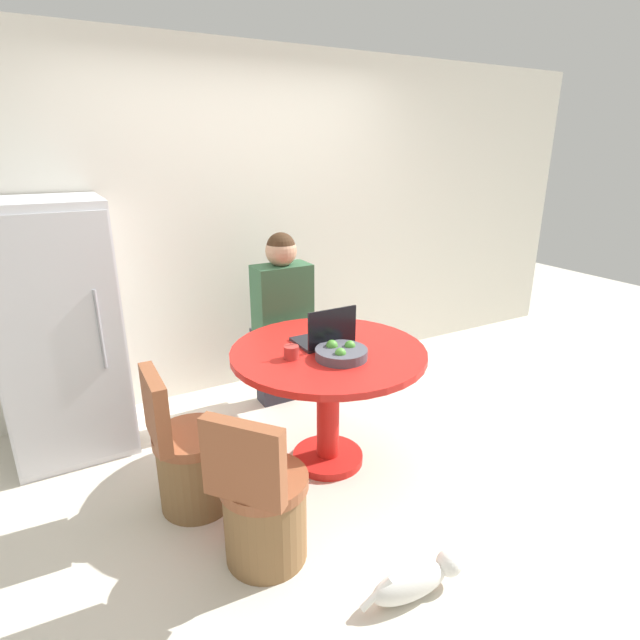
# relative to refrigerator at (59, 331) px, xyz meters

# --- Properties ---
(ground_plane) EXTENTS (12.00, 12.00, 0.00)m
(ground_plane) POSITION_rel_refrigerator_xyz_m (1.37, -1.16, -0.80)
(ground_plane) COLOR beige
(wall_back) EXTENTS (7.00, 0.06, 2.60)m
(wall_back) POSITION_rel_refrigerator_xyz_m (1.37, 0.39, 0.50)
(wall_back) COLOR silver
(wall_back) RESTS_ON ground_plane
(refrigerator) EXTENTS (0.69, 0.69, 1.60)m
(refrigerator) POSITION_rel_refrigerator_xyz_m (0.00, 0.00, 0.00)
(refrigerator) COLOR silver
(refrigerator) RESTS_ON ground_plane
(dining_table) EXTENTS (1.15, 1.15, 0.76)m
(dining_table) POSITION_rel_refrigerator_xyz_m (1.36, -0.99, -0.21)
(dining_table) COLOR red
(dining_table) RESTS_ON ground_plane
(chair_near_left_corner) EXTENTS (0.48, 0.48, 0.82)m
(chair_near_left_corner) POSITION_rel_refrigerator_xyz_m (0.70, -1.52, -0.53)
(chair_near_left_corner) COLOR brown
(chair_near_left_corner) RESTS_ON ground_plane
(chair_left_side) EXTENTS (0.42, 0.42, 0.82)m
(chair_left_side) POSITION_rel_refrigerator_xyz_m (0.51, -0.98, -0.53)
(chair_left_side) COLOR brown
(chair_left_side) RESTS_ON ground_plane
(person_seated) EXTENTS (0.40, 0.37, 1.33)m
(person_seated) POSITION_rel_refrigerator_xyz_m (1.42, -0.19, -0.06)
(person_seated) COLOR #2D2D38
(person_seated) RESTS_ON ground_plane
(laptop) EXTENTS (0.32, 0.26, 0.25)m
(laptop) POSITION_rel_refrigerator_xyz_m (1.38, -0.91, 0.01)
(laptop) COLOR #232328
(laptop) RESTS_ON dining_table
(fruit_bowl) EXTENTS (0.29, 0.29, 0.09)m
(fruit_bowl) POSITION_rel_refrigerator_xyz_m (1.36, -1.13, -0.01)
(fruit_bowl) COLOR #4C4C56
(fruit_bowl) RESTS_ON dining_table
(coffee_cup) EXTENTS (0.08, 0.08, 0.08)m
(coffee_cup) POSITION_rel_refrigerator_xyz_m (1.11, -1.00, -0.00)
(coffee_cup) COLOR #B2332D
(coffee_cup) RESTS_ON dining_table
(cat) EXTENTS (0.52, 0.15, 0.16)m
(cat) POSITION_rel_refrigerator_xyz_m (1.20, -2.05, -0.72)
(cat) COLOR white
(cat) RESTS_ON ground_plane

